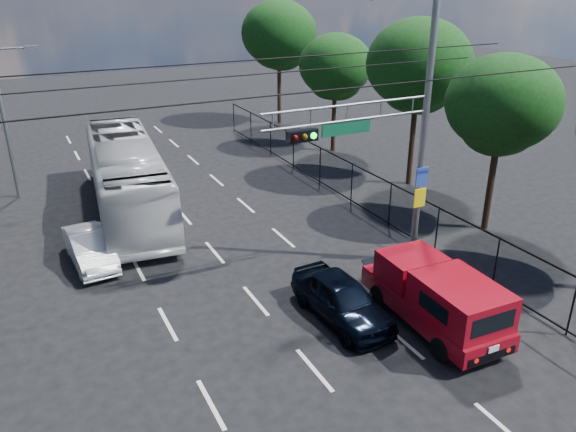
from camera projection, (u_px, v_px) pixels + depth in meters
lane_markings at (198, 233)px, 23.64m from camera, size 6.12×38.00×0.01m
signal_mast at (396, 129)px, 18.84m from camera, size 6.43×0.39×9.50m
streetlight_left at (8, 117)px, 26.04m from camera, size 2.09×0.22×7.08m
utility_wires at (239, 77)px, 16.56m from camera, size 22.00×5.04×0.74m
fence_right at (374, 195)px, 24.89m from camera, size 0.06×34.03×2.00m
tree_right_b at (502, 111)px, 22.22m from camera, size 4.50×4.50×7.31m
tree_right_c at (418, 71)px, 27.12m from camera, size 5.10×5.10×8.29m
tree_right_d at (335, 71)px, 33.05m from camera, size 4.32×4.32×7.02m
tree_right_e at (279, 39)px, 39.27m from camera, size 5.28×5.28×8.58m
red_pickup at (436, 295)px, 17.00m from camera, size 2.15×5.42×1.99m
navy_hatchback at (342, 299)px, 17.50m from camera, size 1.84×4.21×1.41m
white_bus at (127, 177)px, 25.24m from camera, size 4.03×12.16×3.32m
white_van at (90, 248)px, 20.94m from camera, size 1.58×3.92×1.26m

